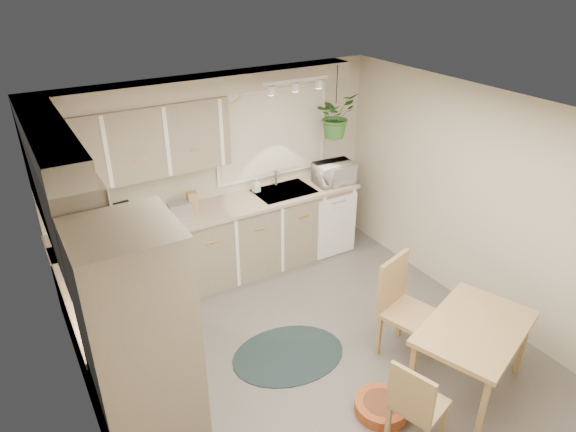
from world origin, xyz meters
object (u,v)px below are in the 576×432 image
object	(u,v)px
chair_back	(410,311)
microwave	(334,171)
dining_table	(470,357)
chair_left	(420,401)
pet_bed	(381,407)
braided_rug	(288,355)

from	to	relation	value
chair_back	microwave	size ratio (longest dim) A/B	2.09
dining_table	chair_back	world-z (taller)	chair_back
dining_table	microwave	distance (m)	2.81
chair_left	microwave	world-z (taller)	microwave
chair_left	dining_table	bearing A→B (deg)	86.30
dining_table	chair_back	distance (m)	0.65
chair_back	pet_bed	size ratio (longest dim) A/B	2.19
microwave	chair_left	bearing A→B (deg)	-108.40
chair_left	chair_back	world-z (taller)	chair_back
pet_bed	microwave	distance (m)	3.00
chair_back	microwave	world-z (taller)	microwave
braided_rug	pet_bed	size ratio (longest dim) A/B	2.42
pet_bed	chair_left	bearing A→B (deg)	-82.46
braided_rug	microwave	size ratio (longest dim) A/B	2.31
dining_table	braided_rug	bearing A→B (deg)	135.19
chair_back	pet_bed	xyz separation A→B (m)	(-0.67, -0.45, -0.45)
chair_back	microwave	bearing A→B (deg)	-121.83
dining_table	chair_left	bearing A→B (deg)	-166.20
chair_left	chair_back	distance (m)	1.02
pet_bed	microwave	xyz separation A→B (m)	(1.23, 2.52, 1.05)
chair_left	pet_bed	xyz separation A→B (m)	(-0.05, 0.35, -0.37)
braided_rug	pet_bed	bearing A→B (deg)	-71.63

